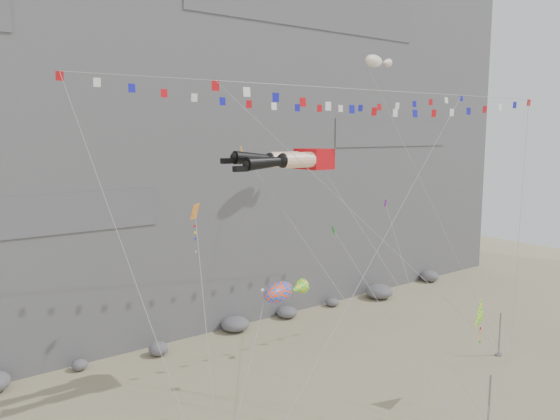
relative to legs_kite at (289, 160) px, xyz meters
The scene contains 15 objects.
ground 17.22m from the legs_kite, 59.27° to the right, with size 120.00×120.00×0.00m, color gray.
cliff 28.49m from the legs_kite, 83.60° to the left, with size 80.00×28.00×50.00m, color slate.
talus_boulders 19.85m from the legs_kite, 75.80° to the left, with size 60.00×3.00×1.20m, color slate, non-canonical shape.
anchor_pole_center 19.49m from the legs_kite, 66.20° to the right, with size 0.12×0.12×4.00m, color gray.
anchor_pole_right 23.11m from the legs_kite, 18.58° to the right, with size 0.12×0.12×3.61m, color gray.
legs_kite is the anchor object (origin of this frame).
flag_banner_upper 8.49m from the legs_kite, 39.11° to the left, with size 36.61×14.72×30.18m.
flag_banner_lower 9.89m from the legs_kite, 18.82° to the right, with size 30.11×5.11×23.32m.
harlequin_kite 9.23m from the legs_kite, 163.43° to the right, with size 3.60×8.13×15.61m.
fish_windsock 9.40m from the legs_kite, 134.21° to the right, with size 9.33×5.90×12.21m.
delta_kite 16.29m from the legs_kite, 46.59° to the right, with size 6.60×5.09×9.18m.
blimp_windsock 17.26m from the legs_kite, 22.69° to the left, with size 5.32×13.17×27.23m.
small_kite_a 4.22m from the legs_kite, 99.78° to the left, with size 3.57×17.40×23.92m.
small_kite_b 10.26m from the legs_kite, ahead, with size 6.55×11.89×17.76m.
small_kite_c 5.94m from the legs_kite, 35.29° to the right, with size 1.65×11.24×15.55m.
Camera 1 is at (-25.53, -23.84, 17.92)m, focal length 35.00 mm.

